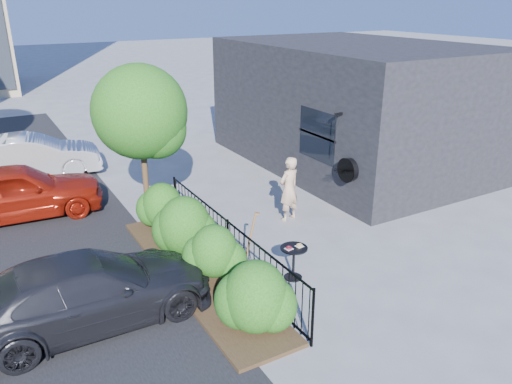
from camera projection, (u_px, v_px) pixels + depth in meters
ground at (287, 250)px, 11.32m from camera, size 120.00×120.00×0.00m
shop_building at (352, 104)px, 16.77m from camera, size 6.22×9.00×4.00m
fence at (228, 243)px, 10.42m from camera, size 0.05×6.05×1.10m
planting_bed at (198, 273)px, 10.28m from camera, size 1.30×6.00×0.08m
shrubs at (199, 242)px, 10.17m from camera, size 1.10×5.60×1.24m
patio_tree at (144, 118)px, 11.50m from camera, size 2.20×2.20×3.94m
cafe_table at (294, 257)px, 10.02m from camera, size 0.55×0.55×0.74m
woman at (289, 189)px, 12.59m from camera, size 0.69×0.53×1.68m
shovel at (248, 247)px, 10.18m from camera, size 0.45×0.18×1.35m
car_red at (15, 191)px, 12.75m from camera, size 4.35×2.01×1.44m
car_silver at (32, 156)px, 15.71m from camera, size 4.27×1.97×1.35m
car_darkgrey at (88, 291)px, 8.60m from camera, size 4.36×1.81×1.26m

